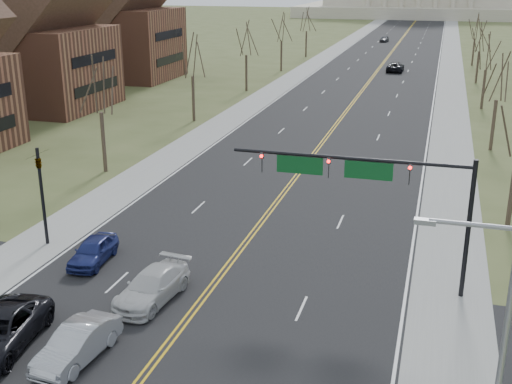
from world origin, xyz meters
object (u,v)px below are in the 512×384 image
Objects in this scene: signal_left at (41,186)px; car_sb_inner_lead at (77,344)px; street_light at (494,349)px; car_far_sb at (384,39)px; signal_mast at (367,180)px; car_sb_inner_second at (152,286)px; car_far_nb at (395,67)px; car_sb_outer_second at (93,251)px.

car_sb_inner_lead is at bearing -51.31° from signal_left.
street_light is 16.79m from car_sb_inner_lead.
car_far_sb is (-0.34, 138.77, -0.05)m from car_sb_inner_lead.
signal_mast reaches higher than car_sb_inner_second.
car_far_sb is at bearing 96.53° from street_light.
car_far_nb is at bearing 92.59° from car_sb_inner_second.
car_sb_outer_second is at bearing 154.40° from car_sb_inner_second.
street_light is 1.61× the size of car_far_nb.
car_sb_outer_second is 81.42m from car_far_nb.
signal_left is 5.29m from car_sb_outer_second.
car_sb_inner_lead is 89.78m from car_far_nb.
street_light reaches higher than signal_mast.
car_sb_outer_second is (-20.17, 11.90, -4.50)m from street_light.
signal_left is at bearing 80.32° from car_far_nb.
street_light is 18.01m from car_sb_inner_second.
car_far_nb is (5.31, 83.90, 0.03)m from car_sb_inner_second.
car_sb_inner_lead is at bearing -91.81° from car_sb_inner_second.
signal_mast reaches higher than car_far_sb.
signal_mast is 2.02× the size of signal_left.
car_far_nb is at bearing -76.99° from car_far_sb.
car_sb_inner_lead is at bearing -84.32° from car_far_sb.
car_far_nb is (14.45, 79.16, -2.92)m from signal_left.
signal_left is at bearing 158.76° from car_sb_inner_second.
signal_mast is 79.44m from car_far_nb.
car_sb_inner_second is at bearing 87.05° from car_far_nb.
car_sb_outer_second is at bearing 149.46° from street_light.
car_far_nb is (6.11, 89.57, 0.03)m from car_sb_inner_lead.
car_sb_inner_lead is at bearing -69.48° from car_sb_outer_second.
car_sb_inner_lead is (-15.90, 3.08, -4.46)m from street_light.
street_light is at bearing -77.93° from car_far_sb.
car_sb_inner_lead is 1.09× the size of car_sb_outer_second.
car_sb_inner_lead is 0.81× the size of car_far_nb.
car_sb_inner_second is (9.14, -4.75, -2.95)m from signal_left.
signal_mast is at bearing -0.00° from signal_left.
signal_mast is 2.65× the size of car_sb_inner_lead.
signal_mast is at bearing 93.92° from car_far_nb.
car_sb_inner_lead reaches higher than car_sb_outer_second.
car_far_nb is at bearing 77.31° from car_sb_outer_second.
signal_left reaches higher than car_sb_inner_second.
car_far_nb reaches higher than car_sb_inner_lead.
signal_mast is at bearing 0.77° from car_sb_outer_second.
car_far_sb is (8.00, 128.36, -2.99)m from signal_left.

